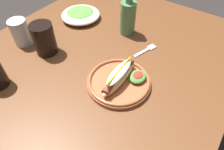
% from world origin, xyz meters
% --- Properties ---
extents(ground_plane, '(8.00, 8.00, 0.00)m').
position_xyz_m(ground_plane, '(0.00, 0.00, 0.00)').
color(ground_plane, '#2D2826').
extents(dining_table, '(1.28, 1.02, 0.74)m').
position_xyz_m(dining_table, '(0.00, 0.00, 0.65)').
color(dining_table, brown).
rests_on(dining_table, ground_plane).
extents(hot_dog_plate, '(0.23, 0.23, 0.08)m').
position_xyz_m(hot_dog_plate, '(-0.05, -0.15, 0.76)').
color(hot_dog_plate, '#9E5633').
rests_on(hot_dog_plate, dining_table).
extents(fork, '(0.12, 0.05, 0.00)m').
position_xyz_m(fork, '(0.18, -0.13, 0.74)').
color(fork, silver).
rests_on(fork, dining_table).
extents(soda_cup, '(0.09, 0.09, 0.13)m').
position_xyz_m(soda_cup, '(-0.07, 0.21, 0.81)').
color(soda_cup, black).
rests_on(soda_cup, dining_table).
extents(water_cup, '(0.07, 0.07, 0.11)m').
position_xyz_m(water_cup, '(-0.09, 0.34, 0.80)').
color(water_cup, silver).
rests_on(water_cup, dining_table).
extents(glass_bottle, '(0.07, 0.07, 0.22)m').
position_xyz_m(glass_bottle, '(0.24, 0.01, 0.83)').
color(glass_bottle, '#4C7F51').
rests_on(glass_bottle, dining_table).
extents(side_bowl, '(0.20, 0.20, 0.05)m').
position_xyz_m(side_bowl, '(0.21, 0.27, 0.76)').
color(side_bowl, silver).
rests_on(side_bowl, dining_table).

